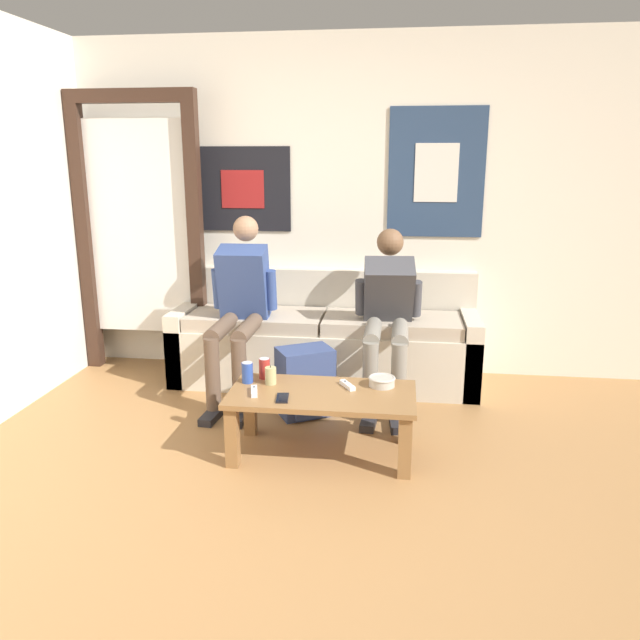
# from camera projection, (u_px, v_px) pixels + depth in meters

# --- Properties ---
(ground_plane) EXTENTS (18.00, 18.00, 0.00)m
(ground_plane) POSITION_uv_depth(u_px,v_px,m) (290.00, 537.00, 2.82)
(ground_plane) COLOR #9E7042
(wall_back) EXTENTS (10.00, 0.07, 2.55)m
(wall_back) POSITION_uv_depth(u_px,v_px,m) (342.00, 209.00, 4.80)
(wall_back) COLOR silver
(wall_back) RESTS_ON ground_plane
(door_frame) EXTENTS (1.00, 0.10, 2.15)m
(door_frame) POSITION_uv_depth(u_px,v_px,m) (139.00, 219.00, 4.80)
(door_frame) COLOR #382319
(door_frame) RESTS_ON ground_plane
(couch) EXTENTS (2.27, 0.68, 0.82)m
(couch) POSITION_uv_depth(u_px,v_px,m) (325.00, 343.00, 4.73)
(couch) COLOR beige
(couch) RESTS_ON ground_plane
(coffee_table) EXTENTS (1.05, 0.53, 0.38)m
(coffee_table) POSITION_uv_depth(u_px,v_px,m) (322.00, 404.00, 3.54)
(coffee_table) COLOR olive
(coffee_table) RESTS_ON ground_plane
(person_seated_adult) EXTENTS (0.47, 0.92, 1.26)m
(person_seated_adult) POSITION_uv_depth(u_px,v_px,m) (240.00, 302.00, 4.34)
(person_seated_adult) COLOR brown
(person_seated_adult) RESTS_ON ground_plane
(person_seated_teen) EXTENTS (0.47, 1.00, 1.17)m
(person_seated_teen) POSITION_uv_depth(u_px,v_px,m) (388.00, 309.00, 4.27)
(person_seated_teen) COLOR gray
(person_seated_teen) RESTS_ON ground_plane
(backpack) EXTENTS (0.42, 0.38, 0.46)m
(backpack) POSITION_uv_depth(u_px,v_px,m) (306.00, 383.00, 4.11)
(backpack) COLOR navy
(backpack) RESTS_ON ground_plane
(ceramic_bowl) EXTENTS (0.16, 0.16, 0.06)m
(ceramic_bowl) POSITION_uv_depth(u_px,v_px,m) (382.00, 381.00, 3.61)
(ceramic_bowl) COLOR #B7B2A8
(ceramic_bowl) RESTS_ON coffee_table
(pillar_candle) EXTENTS (0.07, 0.07, 0.11)m
(pillar_candle) POSITION_uv_depth(u_px,v_px,m) (271.00, 376.00, 3.63)
(pillar_candle) COLOR tan
(pillar_candle) RESTS_ON coffee_table
(drink_can_blue) EXTENTS (0.07, 0.07, 0.12)m
(drink_can_blue) POSITION_uv_depth(u_px,v_px,m) (247.00, 372.00, 3.66)
(drink_can_blue) COLOR #28479E
(drink_can_blue) RESTS_ON coffee_table
(drink_can_red) EXTENTS (0.07, 0.07, 0.12)m
(drink_can_red) POSITION_uv_depth(u_px,v_px,m) (265.00, 368.00, 3.73)
(drink_can_red) COLOR maroon
(drink_can_red) RESTS_ON coffee_table
(game_controller_near_left) EXTENTS (0.07, 0.15, 0.03)m
(game_controller_near_left) POSITION_uv_depth(u_px,v_px,m) (254.00, 391.00, 3.50)
(game_controller_near_left) COLOR white
(game_controller_near_left) RESTS_ON coffee_table
(game_controller_near_right) EXTENTS (0.10, 0.14, 0.03)m
(game_controller_near_right) POSITION_uv_depth(u_px,v_px,m) (347.00, 385.00, 3.59)
(game_controller_near_right) COLOR white
(game_controller_near_right) RESTS_ON coffee_table
(cell_phone) EXTENTS (0.08, 0.14, 0.01)m
(cell_phone) POSITION_uv_depth(u_px,v_px,m) (282.00, 398.00, 3.42)
(cell_phone) COLOR black
(cell_phone) RESTS_ON coffee_table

